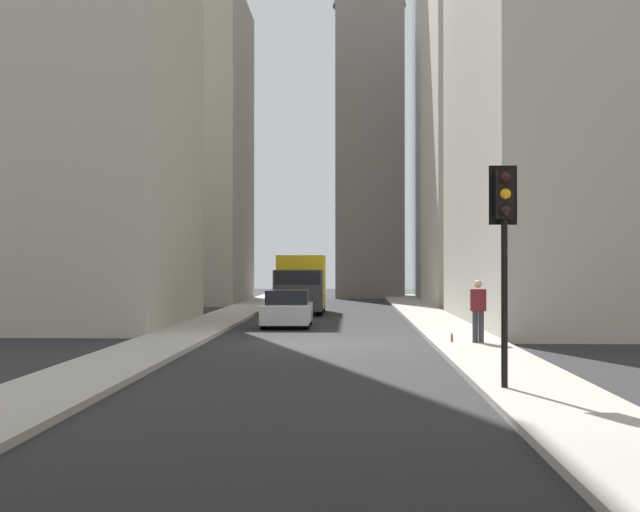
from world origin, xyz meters
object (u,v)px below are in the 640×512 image
object	(u,v)px
delivery_truck	(301,284)
discarded_bottle	(452,338)
traffic_light_foreground	(504,224)
sedan_silver	(287,310)
pedestrian	(478,308)

from	to	relation	value
delivery_truck	discarded_bottle	distance (m)	19.97
traffic_light_foreground	sedan_silver	bearing A→B (deg)	15.00
sedan_silver	pedestrian	size ratio (longest dim) A/B	2.38
pedestrian	sedan_silver	bearing A→B (deg)	33.83
delivery_truck	sedan_silver	world-z (taller)	delivery_truck
delivery_truck	sedan_silver	xyz separation A→B (m)	(-10.34, -0.00, -0.80)
delivery_truck	pedestrian	bearing A→B (deg)	-162.56
delivery_truck	traffic_light_foreground	world-z (taller)	traffic_light_foreground
sedan_silver	discarded_bottle	bearing A→B (deg)	-148.71
traffic_light_foreground	delivery_truck	bearing A→B (deg)	9.95
delivery_truck	traffic_light_foreground	distance (m)	30.43
sedan_silver	pedestrian	bearing A→B (deg)	-146.17
discarded_bottle	traffic_light_foreground	bearing A→B (deg)	179.30
sedan_silver	traffic_light_foreground	distance (m)	20.43
sedan_silver	pedestrian	world-z (taller)	pedestrian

